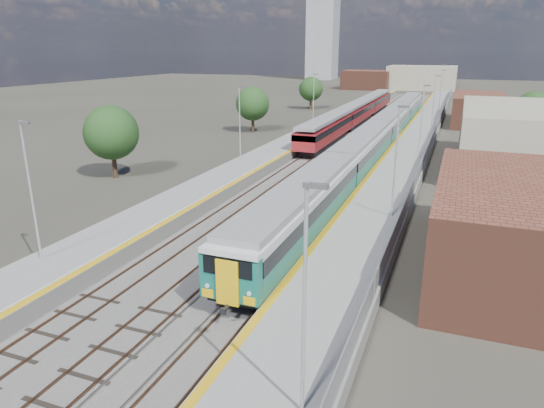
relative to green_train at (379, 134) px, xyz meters
The scene contains 12 objects.
ground 3.22m from the green_train, 131.54° to the left, with size 320.00×320.00×0.00m, color #47443A.
ballast_bed 6.06m from the green_train, 131.81° to the left, with size 10.50×155.00×0.06m, color #565451.
tracks 7.01m from the green_train, 118.23° to the left, with size 8.96×160.00×0.17m.
platform_right 5.91m from the green_train, 47.90° to the left, with size 4.70×155.00×8.52m.
platform_left 11.48m from the green_train, 158.37° to the left, with size 4.30×155.00×8.52m.
buildings 92.78m from the green_train, 102.26° to the left, with size 72.00×185.50×40.00m.
green_train is the anchor object (origin of this frame).
red_train 21.80m from the green_train, 108.73° to the left, with size 2.82×57.24×3.56m.
tree_a 30.58m from the green_train, 135.64° to the right, with size 5.13×5.13×6.95m.
tree_b 21.65m from the green_train, 157.82° to the left, with size 4.95×4.95×6.71m.
tree_c 44.10m from the green_train, 117.45° to the left, with size 4.84×4.84×6.56m.
tree_d 27.34m from the green_train, 48.03° to the left, with size 4.60×4.60×6.24m.
Camera 1 is at (10.25, -10.07, 11.91)m, focal length 32.00 mm.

